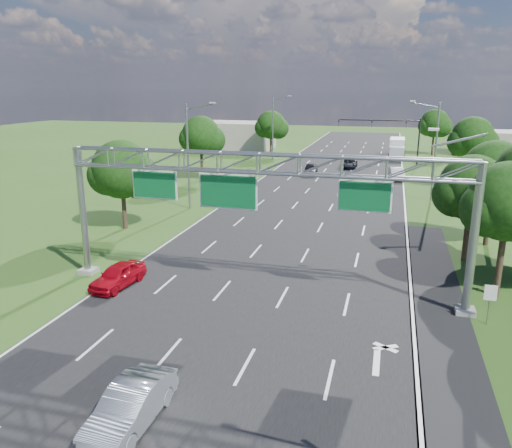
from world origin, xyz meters
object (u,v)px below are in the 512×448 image
(traffic_signal, at_px, (395,130))
(red_coupe, at_px, (118,275))
(sign_gantry, at_px, (260,174))
(silver_sedan, at_px, (130,406))
(box_truck, at_px, (397,148))
(regulatory_sign, at_px, (490,296))

(traffic_signal, xyz_separation_m, red_coupe, (-15.48, -54.46, -4.47))
(sign_gantry, bearing_deg, silver_sedan, -96.00)
(traffic_signal, relative_size, box_truck, 1.49)
(traffic_signal, relative_size, silver_sedan, 2.69)
(silver_sedan, height_order, box_truck, box_truck)
(sign_gantry, distance_m, regulatory_sign, 13.25)
(traffic_signal, xyz_separation_m, silver_sedan, (-8.48, -65.67, -4.42))
(traffic_signal, distance_m, red_coupe, 56.79)
(box_truck, bearing_deg, traffic_signal, -92.54)
(traffic_signal, distance_m, silver_sedan, 66.36)
(red_coupe, relative_size, box_truck, 0.50)
(red_coupe, relative_size, silver_sedan, 0.90)
(traffic_signal, bearing_deg, sign_gantry, -97.68)
(silver_sedan, bearing_deg, box_truck, 84.37)
(sign_gantry, distance_m, silver_sedan, 14.14)
(red_coupe, xyz_separation_m, box_truck, (16.00, 62.75, 0.79))
(red_coupe, distance_m, box_truck, 64.76)
(sign_gantry, bearing_deg, regulatory_sign, -4.83)
(red_coupe, height_order, silver_sedan, silver_sedan)
(regulatory_sign, xyz_separation_m, red_coupe, (-20.40, -0.44, -0.82))
(regulatory_sign, bearing_deg, silver_sedan, -139.01)
(regulatory_sign, bearing_deg, traffic_signal, 95.20)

